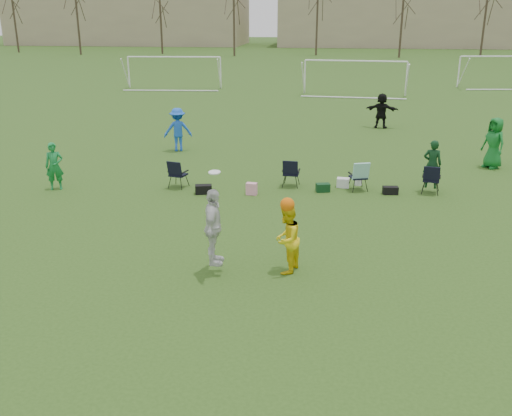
% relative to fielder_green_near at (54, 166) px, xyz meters
% --- Properties ---
extents(ground, '(260.00, 260.00, 0.00)m').
position_rel_fielder_green_near_xyz_m(ground, '(6.85, -6.88, -0.81)').
color(ground, '#2D4D18').
rests_on(ground, ground).
extents(fielder_green_near, '(0.69, 0.57, 1.62)m').
position_rel_fielder_green_near_xyz_m(fielder_green_near, '(0.00, 0.00, 0.00)').
color(fielder_green_near, '#167D37').
rests_on(fielder_green_near, ground).
extents(fielder_blue, '(1.36, 1.04, 1.87)m').
position_rel_fielder_green_near_xyz_m(fielder_blue, '(2.68, 6.11, 0.12)').
color(fielder_blue, blue).
rests_on(fielder_blue, ground).
extents(fielder_green_far, '(1.06, 1.14, 1.96)m').
position_rel_fielder_green_near_xyz_m(fielder_green_far, '(15.49, 4.90, 0.17)').
color(fielder_green_far, '#126924').
rests_on(fielder_green_far, ground).
extents(fielder_black, '(1.75, 0.89, 1.80)m').
position_rel_fielder_green_near_xyz_m(fielder_black, '(11.82, 12.53, 0.09)').
color(fielder_black, black).
rests_on(fielder_black, ground).
extents(center_contest, '(2.31, 1.33, 2.44)m').
position_rel_fielder_green_near_xyz_m(center_contest, '(7.50, -5.67, 0.19)').
color(center_contest, silver).
rests_on(center_contest, ground).
extents(sideline_setup, '(9.26, 2.02, 1.78)m').
position_rel_fielder_green_near_xyz_m(sideline_setup, '(9.44, 1.16, -0.27)').
color(sideline_setup, '#0D3317').
rests_on(sideline_setup, ground).
extents(goal_left, '(7.39, 0.76, 2.46)m').
position_rel_fielder_green_near_xyz_m(goal_left, '(-3.15, 27.12, 1.11)').
color(goal_left, white).
rests_on(goal_left, ground).
extents(goal_mid, '(7.40, 0.63, 2.46)m').
position_rel_fielder_green_near_xyz_m(goal_mid, '(10.85, 25.12, 1.11)').
color(goal_mid, white).
rests_on(goal_mid, ground).
extents(goal_right, '(7.35, 1.14, 2.46)m').
position_rel_fielder_green_near_xyz_m(goal_right, '(22.85, 31.12, 1.11)').
color(goal_right, white).
rests_on(goal_right, ground).
extents(tree_line, '(110.28, 3.28, 11.40)m').
position_rel_fielder_green_near_xyz_m(tree_line, '(7.08, 62.96, 4.28)').
color(tree_line, '#382B21').
rests_on(tree_line, ground).
extents(building_row, '(126.00, 16.00, 13.00)m').
position_rel_fielder_green_near_xyz_m(building_row, '(13.57, 89.12, 5.18)').
color(building_row, tan).
rests_on(building_row, ground).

